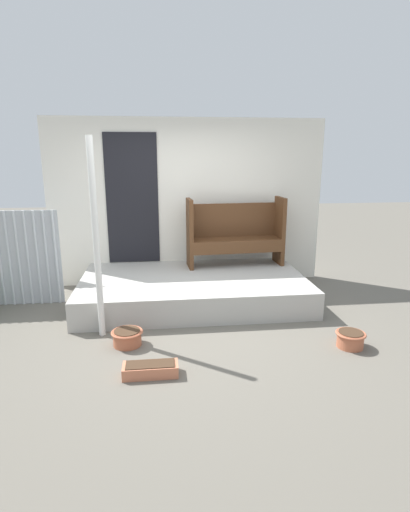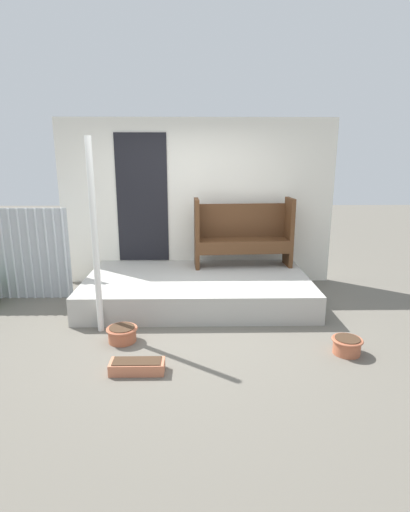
{
  "view_description": "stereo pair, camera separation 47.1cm",
  "coord_description": "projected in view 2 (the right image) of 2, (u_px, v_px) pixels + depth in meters",
  "views": [
    {
      "loc": [
        -0.31,
        -4.49,
        2.05
      ],
      "look_at": [
        0.24,
        0.32,
        0.81
      ],
      "focal_mm": 28.0,
      "sensor_mm": 36.0,
      "label": 1
    },
    {
      "loc": [
        0.16,
        -4.52,
        2.05
      ],
      "look_at": [
        0.24,
        0.32,
        0.81
      ],
      "focal_mm": 28.0,
      "sensor_mm": 36.0,
      "label": 2
    }
  ],
  "objects": [
    {
      "name": "bench",
      "position": [
        243.0,
        232.0,
        6.12
      ],
      "size": [
        1.5,
        0.49,
        1.05
      ],
      "rotation": [
        0.0,
        0.0,
        0.06
      ],
      "color": "#54331C",
      "rests_on": "porch_slab"
    },
    {
      "name": "flower_pot_middle",
      "position": [
        347.0,
        345.0,
        4.21
      ],
      "size": [
        0.32,
        0.32,
        0.18
      ],
      "color": "#B26042",
      "rests_on": "ground_plane"
    },
    {
      "name": "house_wall",
      "position": [
        195.0,
        203.0,
        6.36
      ],
      "size": [
        4.34,
        0.08,
        2.6
      ],
      "color": "white",
      "rests_on": "ground_plane"
    },
    {
      "name": "planter_box_rect",
      "position": [
        137.0,
        366.0,
        3.86
      ],
      "size": [
        0.53,
        0.2,
        0.12
      ],
      "color": "#C67251",
      "rests_on": "ground_plane"
    },
    {
      "name": "support_post",
      "position": [
        95.0,
        239.0,
        4.52
      ],
      "size": [
        0.07,
        0.07,
        2.25
      ],
      "color": "white",
      "rests_on": "ground_plane"
    },
    {
      "name": "ground_plane",
      "position": [
        186.0,
        327.0,
        4.89
      ],
      "size": [
        24.0,
        24.0,
        0.0
      ],
      "primitive_type": "plane",
      "color": "#666056"
    },
    {
      "name": "flower_pot_left",
      "position": [
        122.0,
        333.0,
        4.49
      ],
      "size": [
        0.35,
        0.35,
        0.17
      ],
      "color": "#B26042",
      "rests_on": "ground_plane"
    },
    {
      "name": "porch_slab",
      "position": [
        197.0,
        288.0,
        5.73
      ],
      "size": [
        3.14,
        1.82,
        0.36
      ],
      "color": "#B2AFA8",
      "rests_on": "ground_plane"
    }
  ]
}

